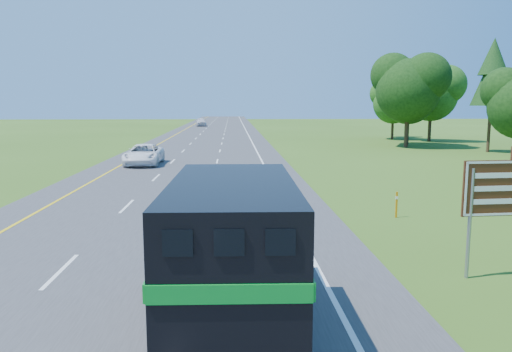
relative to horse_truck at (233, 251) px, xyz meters
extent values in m
cube|color=#38383A|center=(-3.08, 43.08, -1.77)|extent=(15.00, 260.00, 0.04)
cube|color=yellow|center=(-8.58, 43.08, -1.75)|extent=(0.15, 260.00, 0.01)
cube|color=white|center=(2.42, 43.08, -1.75)|extent=(0.15, 260.00, 0.01)
cylinder|color=black|center=(-0.91, 3.01, -1.25)|extent=(0.34, 1.02, 1.01)
cylinder|color=black|center=(1.02, 2.97, -1.25)|extent=(0.34, 1.02, 1.01)
cylinder|color=black|center=(-0.99, -1.40, -1.25)|extent=(0.34, 1.02, 1.01)
cylinder|color=black|center=(0.94, -1.44, -1.25)|extent=(0.34, 1.02, 1.01)
cube|color=black|center=(0.00, 0.05, -1.14)|extent=(2.34, 7.40, 0.26)
cube|color=black|center=(0.05, 2.90, -0.13)|extent=(2.28, 1.70, 1.75)
cube|color=black|center=(0.07, 3.75, 0.33)|extent=(2.02, 0.09, 0.55)
cube|color=black|center=(-0.01, -0.59, 0.26)|extent=(2.40, 5.38, 2.53)
cube|color=#078021|center=(-0.06, -3.28, 0.38)|extent=(2.30, 0.08, 0.28)
cube|color=#078021|center=(-1.18, -0.57, 0.38)|extent=(0.13, 5.33, 0.28)
cube|color=#078021|center=(1.16, -0.62, 0.38)|extent=(0.13, 5.33, 0.28)
cube|color=black|center=(-0.75, -3.27, 1.11)|extent=(0.41, 0.04, 0.37)
cube|color=black|center=(-0.06, -3.28, 1.11)|extent=(0.41, 0.04, 0.37)
cube|color=black|center=(0.63, -3.29, 1.11)|extent=(0.41, 0.04, 0.37)
imported|color=white|center=(-6.86, 29.08, -0.97)|extent=(2.64, 5.66, 1.57)
imported|color=silver|center=(-6.44, 94.97, -0.88)|extent=(2.44, 5.25, 1.74)
cylinder|color=gray|center=(6.40, 3.08, -0.27)|extent=(0.10, 0.10, 3.05)
cube|color=#48200F|center=(7.21, 3.14, 0.70)|extent=(2.13, 0.22, 1.52)
cube|color=white|center=(7.21, 3.11, 0.70)|extent=(2.03, 0.16, 1.46)
cube|color=orange|center=(6.85, 10.39, -1.24)|extent=(0.08, 0.04, 1.10)
cube|color=white|center=(6.85, 10.39, -0.94)|extent=(0.09, 0.05, 0.12)
camera|label=1|loc=(-0.01, -9.78, 2.97)|focal=35.00mm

